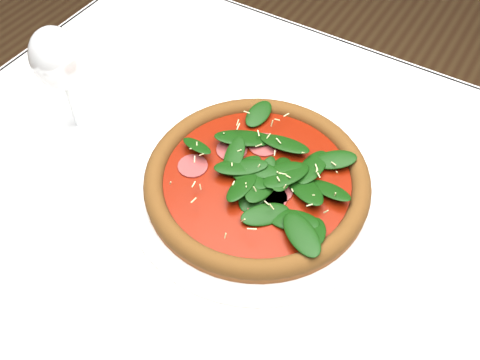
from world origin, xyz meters
The scene contains 4 objects.
dining_table centered at (0.00, 0.00, 0.65)m, with size 1.21×0.81×0.75m.
plate centered at (-0.07, 0.00, 0.76)m, with size 0.38×0.38×0.02m.
pizza centered at (-0.07, 0.00, 0.78)m, with size 0.38×0.38×0.04m.
wine_glass centered at (-0.38, -0.03, 0.88)m, with size 0.08×0.08×0.19m.
Camera 1 is at (0.17, -0.42, 1.37)m, focal length 40.00 mm.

